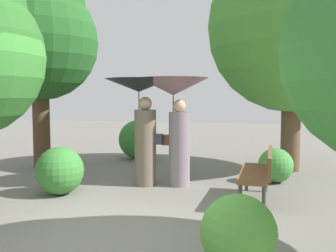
{
  "coord_description": "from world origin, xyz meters",
  "views": [
    {
      "loc": [
        1.91,
        -4.22,
        1.71
      ],
      "look_at": [
        0.0,
        3.08,
        1.11
      ],
      "focal_mm": 40.13,
      "sensor_mm": 36.0,
      "label": 1
    }
  ],
  "objects_px": {
    "person_left": "(141,109)",
    "person_right": "(175,104)",
    "tree_mid_left": "(39,31)",
    "park_bench": "(260,170)",
    "tree_near_right": "(294,14)"
  },
  "relations": [
    {
      "from": "tree_mid_left",
      "to": "tree_near_right",
      "type": "bearing_deg",
      "value": 10.76
    },
    {
      "from": "park_bench",
      "to": "person_left",
      "type": "bearing_deg",
      "value": -104.08
    },
    {
      "from": "park_bench",
      "to": "tree_near_right",
      "type": "xyz_separation_m",
      "value": [
        0.63,
        2.83,
        3.04
      ]
    },
    {
      "from": "tree_mid_left",
      "to": "person_left",
      "type": "bearing_deg",
      "value": -21.11
    },
    {
      "from": "tree_near_right",
      "to": "person_right",
      "type": "bearing_deg",
      "value": -136.88
    },
    {
      "from": "person_left",
      "to": "tree_near_right",
      "type": "xyz_separation_m",
      "value": [
        2.86,
        2.23,
        2.08
      ]
    },
    {
      "from": "person_right",
      "to": "tree_near_right",
      "type": "relative_size",
      "value": 0.36
    },
    {
      "from": "park_bench",
      "to": "tree_near_right",
      "type": "height_order",
      "value": "tree_near_right"
    },
    {
      "from": "person_right",
      "to": "tree_mid_left",
      "type": "distance_m",
      "value": 4.05
    },
    {
      "from": "person_left",
      "to": "tree_mid_left",
      "type": "bearing_deg",
      "value": 68.15
    },
    {
      "from": "person_left",
      "to": "person_right",
      "type": "distance_m",
      "value": 0.65
    },
    {
      "from": "tree_mid_left",
      "to": "person_right",
      "type": "bearing_deg",
      "value": -15.63
    },
    {
      "from": "person_left",
      "to": "person_right",
      "type": "xyz_separation_m",
      "value": [
        0.63,
        0.13,
        0.09
      ]
    },
    {
      "from": "person_right",
      "to": "tree_mid_left",
      "type": "relative_size",
      "value": 0.42
    },
    {
      "from": "park_bench",
      "to": "person_right",
      "type": "bearing_deg",
      "value": -113.72
    }
  ]
}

